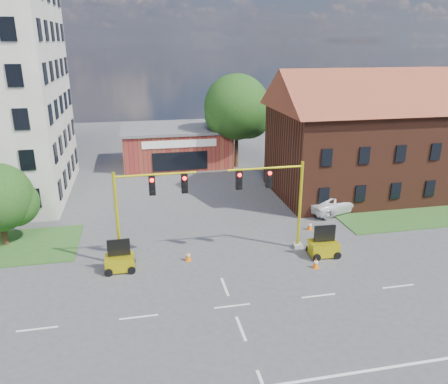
# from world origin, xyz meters

# --- Properties ---
(ground) EXTENTS (120.00, 120.00, 0.00)m
(ground) POSITION_xyz_m (0.00, 0.00, 0.00)
(ground) COLOR #454548
(ground) RESTS_ON ground
(grass_verge_ne) EXTENTS (14.00, 4.00, 0.08)m
(grass_verge_ne) POSITION_xyz_m (18.00, 9.00, 0.04)
(grass_verge_ne) COLOR #265620
(grass_verge_ne) RESTS_ON ground
(lane_markings) EXTENTS (60.00, 36.00, 0.01)m
(lane_markings) POSITION_xyz_m (0.00, -3.00, 0.01)
(lane_markings) COLOR white
(lane_markings) RESTS_ON ground
(brick_shop) EXTENTS (12.40, 8.40, 4.30)m
(brick_shop) POSITION_xyz_m (0.00, 29.98, 2.16)
(brick_shop) COLOR maroon
(brick_shop) RESTS_ON ground
(townhouse_row) EXTENTS (21.00, 11.00, 11.50)m
(townhouse_row) POSITION_xyz_m (18.00, 16.00, 5.93)
(townhouse_row) COLOR #4E2517
(townhouse_row) RESTS_ON ground
(tree_large) EXTENTS (7.56, 7.20, 10.38)m
(tree_large) POSITION_xyz_m (6.87, 27.08, 6.49)
(tree_large) COLOR #382714
(tree_large) RESTS_ON ground
(tree_nw_front) EXTENTS (4.94, 4.71, 5.92)m
(tree_nw_front) POSITION_xyz_m (-13.76, 10.58, 3.42)
(tree_nw_front) COLOR #382714
(tree_nw_front) RESTS_ON ground
(signal_mast_west) EXTENTS (5.30, 0.60, 6.20)m
(signal_mast_west) POSITION_xyz_m (-4.36, 6.00, 3.92)
(signal_mast_west) COLOR #9B9B96
(signal_mast_west) RESTS_ON ground
(signal_mast_east) EXTENTS (5.30, 0.60, 6.20)m
(signal_mast_east) POSITION_xyz_m (4.36, 6.00, 3.92)
(signal_mast_east) COLOR #9B9B96
(signal_mast_east) RESTS_ON ground
(trailer_west) EXTENTS (1.78, 1.19, 2.02)m
(trailer_west) POSITION_xyz_m (-6.02, 5.23, 0.63)
(trailer_west) COLOR yellow
(trailer_west) RESTS_ON ground
(trailer_east) EXTENTS (1.92, 1.34, 2.10)m
(trailer_east) POSITION_xyz_m (7.25, 4.53, 0.66)
(trailer_east) COLOR yellow
(trailer_east) RESTS_ON ground
(cone_a) EXTENTS (0.40, 0.40, 0.70)m
(cone_a) POSITION_xyz_m (-1.69, 5.66, 0.34)
(cone_a) COLOR orange
(cone_a) RESTS_ON ground
(cone_b) EXTENTS (0.40, 0.40, 0.70)m
(cone_b) POSITION_xyz_m (-5.96, 5.96, 0.34)
(cone_b) COLOR orange
(cone_b) RESTS_ON ground
(cone_c) EXTENTS (0.40, 0.40, 0.70)m
(cone_c) POSITION_xyz_m (6.11, 3.06, 0.34)
(cone_c) COLOR orange
(cone_c) RESTS_ON ground
(cone_d) EXTENTS (0.40, 0.40, 0.70)m
(cone_d) POSITION_xyz_m (8.00, 8.70, 0.34)
(cone_d) COLOR orange
(cone_d) RESTS_ON ground
(pickup_white) EXTENTS (6.36, 4.34, 1.62)m
(pickup_white) POSITION_xyz_m (11.67, 12.00, 0.81)
(pickup_white) COLOR white
(pickup_white) RESTS_ON ground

